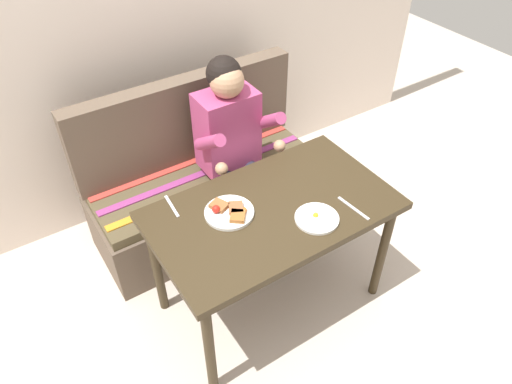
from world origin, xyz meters
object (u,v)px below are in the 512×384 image
plate_breakfast (230,212)px  fork (172,206)px  plate_eggs (317,218)px  couch (204,185)px  knife (353,208)px  person (234,139)px  table (272,219)px

plate_breakfast → fork: size_ratio=1.41×
plate_breakfast → plate_eggs: (0.33, -0.26, -0.01)m
couch → plate_eggs: bearing=-82.4°
knife → person: bearing=98.3°
table → couch: bearing=90.0°
couch → person: 0.47m
table → knife: size_ratio=6.00×
couch → knife: (0.32, -0.98, 0.40)m
fork → knife: bearing=-29.6°
couch → knife: bearing=-71.8°
table → couch: 0.83m
table → plate_eggs: bearing=-55.1°
fork → knife: same height
fork → person: bearing=34.5°
table → knife: knife is taller
person → knife: (0.19, -0.81, -0.01)m
table → plate_breakfast: bearing=158.9°
couch → plate_eggs: size_ratio=6.82×
couch → knife: couch is taller
table → knife: 0.40m
plate_eggs → knife: bearing=-10.9°
couch → person: (0.13, -0.17, 0.41)m
person → fork: person is taller
person → fork: bearing=-149.8°
table → couch: couch is taller
person → plate_breakfast: bearing=-122.9°
person → plate_eggs: size_ratio=5.74×
couch → person: bearing=-52.8°
plate_eggs → fork: plate_eggs is taller
person → plate_eggs: person is taller
couch → knife: 1.11m
couch → plate_breakfast: couch is taller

